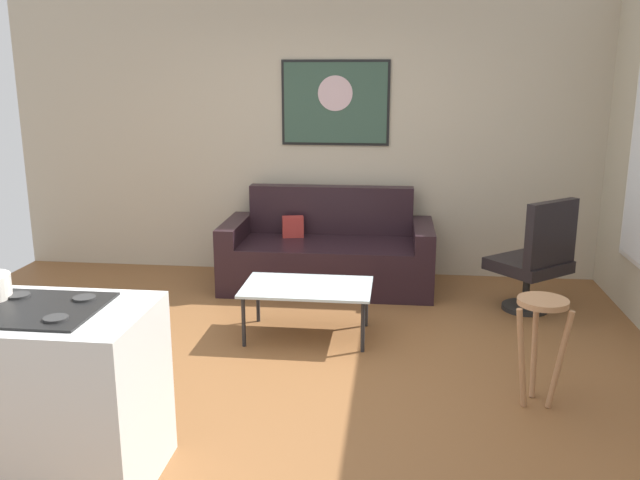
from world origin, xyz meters
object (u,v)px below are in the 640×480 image
object	(u,v)px
armchair	(536,258)
bar_stool	(541,326)
couch	(328,255)
coffee_table	(307,290)
wall_painting	(335,103)

from	to	relation	value
armchair	bar_stool	size ratio (longest dim) A/B	1.45
couch	armchair	distance (m)	1.88
coffee_table	wall_painting	world-z (taller)	wall_painting
bar_stool	wall_painting	world-z (taller)	wall_painting
armchair	wall_painting	xyz separation A→B (m)	(-1.78, 1.00, 1.21)
couch	wall_painting	distance (m)	1.47
coffee_table	wall_painting	distance (m)	2.18
bar_stool	wall_painting	xyz separation A→B (m)	(-1.49, 2.66, 1.18)
coffee_table	bar_stool	world-z (taller)	bar_stool
bar_stool	wall_painting	size ratio (longest dim) A/B	0.65
armchair	bar_stool	bearing A→B (deg)	-99.93
coffee_table	bar_stool	size ratio (longest dim) A/B	1.44
couch	coffee_table	distance (m)	1.27
bar_stool	armchair	bearing A→B (deg)	80.07
couch	wall_painting	bearing A→B (deg)	87.75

